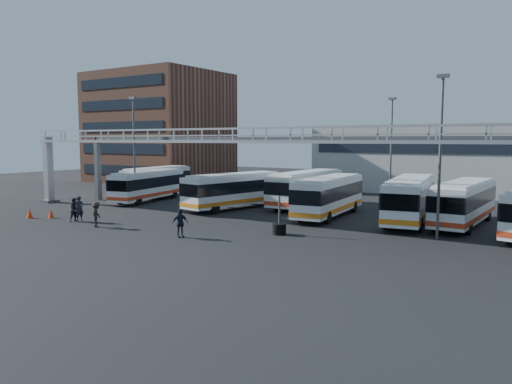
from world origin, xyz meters
The scene contains 21 objects.
ground centered at (0.00, 0.00, 0.00)m, with size 140.00×140.00×0.00m, color black.
gantry centered at (0.00, 5.87, 5.51)m, with size 51.40×5.15×7.10m.
apartment_building centered at (-34.00, 30.00, 8.00)m, with size 18.00×15.00×16.00m, color #90553D.
warehouse centered at (12.00, 38.00, 4.00)m, with size 42.00×14.00×8.00m, color #9E9E99.
light_pole_left centered at (-16.00, 8.00, 5.73)m, with size 0.70×0.35×10.21m.
light_pole_mid centered at (12.00, 7.00, 5.73)m, with size 0.70×0.35×10.21m.
light_pole_back centered at (4.00, 22.00, 5.73)m, with size 0.70×0.35×10.21m.
bus_0 centered at (-21.59, 16.62, 1.71)m, with size 3.48×10.35×3.08m.
bus_1 centered at (-17.40, 11.08, 1.72)m, with size 4.34×10.48×3.10m.
bus_3 centered at (-6.76, 11.26, 1.78)m, with size 4.26×10.84×3.21m.
bus_4 centered at (-2.02, 16.14, 1.83)m, with size 2.58×10.92×3.31m.
bus_5 centered at (2.40, 11.67, 1.80)m, with size 3.56×10.93×3.26m.
bus_6 centered at (8.71, 12.31, 1.88)m, with size 4.34×11.45×3.40m.
bus_7 centered at (12.39, 13.09, 1.79)m, with size 2.74×10.72×3.24m.
pedestrian_a centered at (-12.61, -0.89, 0.98)m, with size 0.71×0.47×1.95m, color black.
pedestrian_b centered at (-12.81, -1.16, 0.91)m, with size 0.89×0.69×1.83m, color #282432.
pedestrian_c centered at (-9.47, -1.85, 0.91)m, with size 1.18×0.68×1.82m, color #312521.
pedestrian_d centered at (-1.92, -1.44, 0.92)m, with size 1.08×0.45×1.84m, color black.
cone_left centered at (-17.29, -2.08, 0.39)m, with size 0.49×0.49×0.79m, color #F23A0D.
cone_right centered at (-15.92, -1.11, 0.36)m, with size 0.45×0.45×0.72m, color #F23A0D.
tire_stack centered at (2.88, 2.91, 0.44)m, with size 0.90×0.90×2.59m.
Camera 1 is at (19.38, -25.10, 6.24)m, focal length 35.00 mm.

